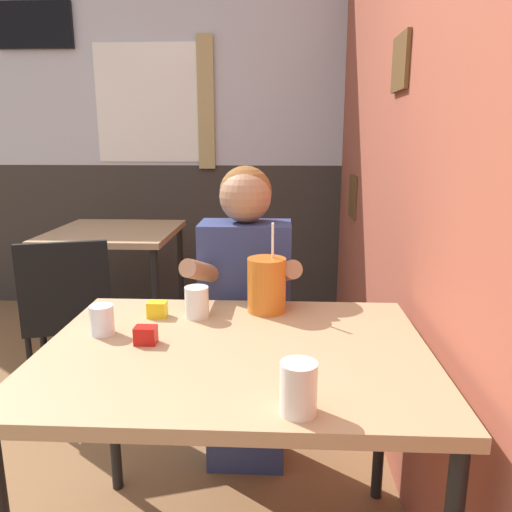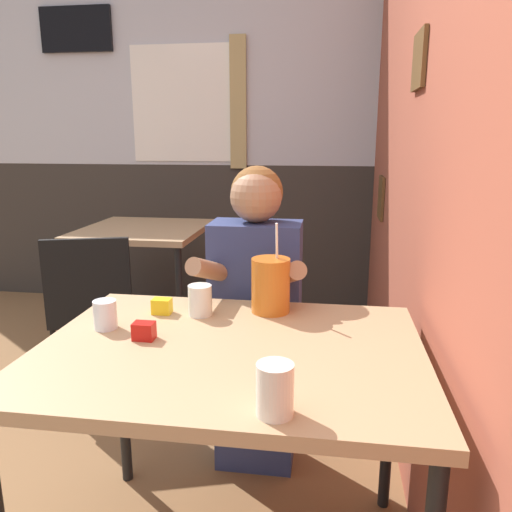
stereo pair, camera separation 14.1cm
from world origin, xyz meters
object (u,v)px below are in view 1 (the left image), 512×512
Objects in this scene: chair_near_window at (70,309)px; cocktail_pitcher at (267,285)px; person_seated at (246,318)px; background_table at (115,243)px; main_table at (235,369)px.

chair_near_window is 1.23m from cocktail_pitcher.
cocktail_pitcher is (0.09, -0.26, 0.21)m from person_seated.
cocktail_pitcher is at bearing -55.47° from background_table.
person_seated reaches higher than chair_near_window.
chair_near_window is 0.70× the size of person_seated.
person_seated is at bearing 90.92° from main_table.
main_table is at bearing -64.34° from chair_near_window.
cocktail_pitcher is (0.08, 0.30, 0.16)m from main_table.
main_table is 1.33m from chair_near_window.
cocktail_pitcher is at bearing -71.30° from person_seated.
main_table is 3.55× the size of cocktail_pitcher.
background_table is at bearing 74.70° from chair_near_window.
chair_near_window is at bearing 154.75° from person_seated.
person_seated is at bearing -52.63° from background_table.
person_seated is (0.90, -1.18, -0.04)m from background_table.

